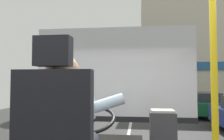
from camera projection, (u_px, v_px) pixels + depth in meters
ground at (131, 123)px, 10.54m from camera, size 18.00×44.00×0.06m
bus_driver at (65, 127)px, 1.55m from camera, size 0.82×0.60×0.77m
handrail_pole at (215, 97)px, 1.46m from camera, size 0.04×0.04×1.99m
windshield_panel at (114, 84)px, 3.51m from camera, size 2.50×0.08×1.48m
street_tree at (67, 56)px, 14.06m from camera, size 2.57×2.57×4.80m
shop_building at (199, 53)px, 18.85m from camera, size 9.56×5.12×8.56m
parked_car_green at (202, 103)px, 12.71m from camera, size 1.78×4.18×1.31m
parked_car_silver at (186, 96)px, 18.23m from camera, size 1.87×4.13×1.46m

